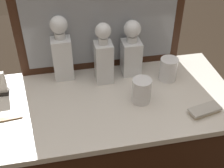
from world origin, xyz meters
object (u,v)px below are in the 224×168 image
tortoiseshell_comb (7,119)px  crystal_decanter_front (104,59)px  napkin_holder (1,85)px  crystal_tumbler_far_left (168,70)px  crystal_tumbler_far_right (141,91)px  silver_brush_center (205,110)px  crystal_decanter_far_left (131,53)px  crystal_decanter_rear (62,54)px

tortoiseshell_comb → crystal_decanter_front: bearing=23.4°
napkin_holder → crystal_tumbler_far_left: bearing=-3.0°
crystal_decanter_front → tortoiseshell_comb: crystal_decanter_front is taller
tortoiseshell_comb → crystal_tumbler_far_right: bearing=0.8°
crystal_tumbler_far_left → napkin_holder: 0.75m
silver_brush_center → napkin_holder: bearing=160.4°
crystal_decanter_front → crystal_decanter_far_left: bearing=14.6°
crystal_decanter_far_left → tortoiseshell_comb: size_ratio=2.22×
crystal_decanter_far_left → crystal_decanter_rear: crystal_decanter_rear is taller
crystal_tumbler_far_left → crystal_decanter_rear: bearing=166.3°
crystal_decanter_far_left → napkin_holder: 0.60m
crystal_decanter_far_left → silver_brush_center: crystal_decanter_far_left is taller
crystal_decanter_far_left → crystal_tumbler_far_right: size_ratio=2.50×
crystal_decanter_rear → crystal_tumbler_far_left: 0.49m
crystal_tumbler_far_left → tortoiseshell_comb: size_ratio=0.88×
crystal_decanter_front → crystal_decanter_far_left: 0.14m
crystal_decanter_rear → napkin_holder: 0.30m
crystal_tumbler_far_left → tortoiseshell_comb: bearing=-169.3°
crystal_decanter_rear → crystal_tumbler_far_right: bearing=-38.3°
crystal_decanter_front → silver_brush_center: crystal_decanter_front is taller
crystal_decanter_rear → silver_brush_center: (0.54, -0.37, -0.11)m
crystal_decanter_front → silver_brush_center: size_ratio=2.04×
crystal_decanter_rear → tortoiseshell_comb: size_ratio=2.51×
crystal_tumbler_far_right → tortoiseshell_comb: crystal_tumbler_far_right is taller
crystal_decanter_front → crystal_tumbler_far_right: bearing=-53.7°
crystal_decanter_front → crystal_tumbler_far_left: bearing=-9.4°
tortoiseshell_comb → napkin_holder: size_ratio=1.12×
silver_brush_center → tortoiseshell_comb: silver_brush_center is taller
tortoiseshell_comb → napkin_holder: napkin_holder is taller
crystal_decanter_rear → crystal_tumbler_far_right: crystal_decanter_rear is taller
crystal_decanter_front → crystal_decanter_rear: size_ratio=0.95×
crystal_decanter_front → crystal_decanter_rear: (-0.18, 0.07, 0.01)m
crystal_tumbler_far_right → tortoiseshell_comb: 0.56m
silver_brush_center → crystal_tumbler_far_right: bearing=152.0°
crystal_tumbler_far_right → napkin_holder: same height
crystal_decanter_rear → napkin_holder: crystal_decanter_rear is taller
crystal_decanter_far_left → tortoiseshell_comb: 0.61m
tortoiseshell_comb → crystal_tumbler_far_left: bearing=10.7°
crystal_decanter_rear → silver_brush_center: bearing=-34.1°
crystal_tumbler_far_right → crystal_decanter_far_left: bearing=88.2°
crystal_decanter_front → crystal_decanter_rear: 0.19m
crystal_tumbler_far_right → crystal_tumbler_far_left: 0.21m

